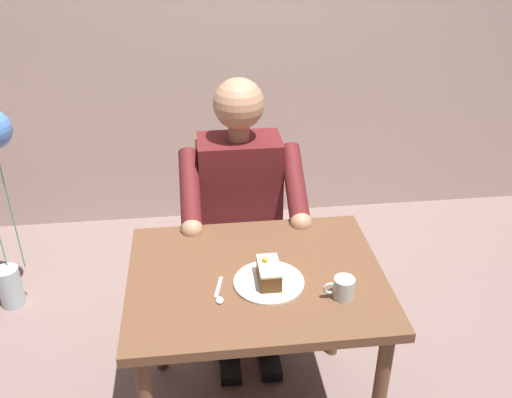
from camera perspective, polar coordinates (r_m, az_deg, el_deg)
dining_table at (r=2.04m, az=0.01°, el=-9.93°), size 0.90×0.71×0.71m
chair at (r=2.69m, az=-1.77°, el=-2.40°), size 0.42×0.42×0.89m
seated_person at (r=2.46m, az=-1.46°, el=-1.43°), size 0.53×0.58×1.23m
dessert_plate at (r=1.94m, az=1.33°, el=-8.53°), size 0.24×0.24×0.01m
cake_slice at (r=1.91m, az=1.34°, el=-7.58°), size 0.07×0.14×0.09m
coffee_cup at (r=1.88m, az=8.94°, el=-8.98°), size 0.11×0.07×0.08m
dessert_spoon at (r=1.89m, az=-3.80°, el=-9.72°), size 0.04×0.14×0.01m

